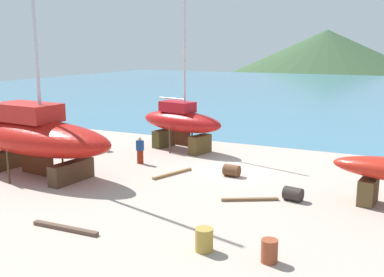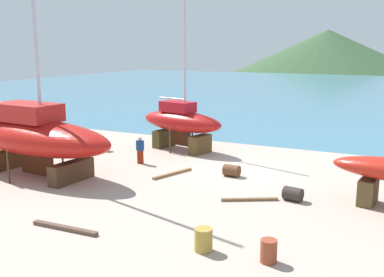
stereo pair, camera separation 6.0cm
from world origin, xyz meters
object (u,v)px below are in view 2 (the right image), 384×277
Objects in this scene: worker at (140,150)px; barrel_tipped_right at (269,251)px; barrel_by_slipway at (232,170)px; barrel_tar_black at (203,240)px; sailboat_small_center at (181,122)px; sailboat_large_starboard at (35,136)px; barrel_rust_far at (104,145)px; barrel_rust_mid at (293,194)px; barrel_tipped_left at (76,137)px.

barrel_tipped_right is (11.03, -9.37, -0.47)m from worker.
barrel_tar_black is (2.54, -9.37, 0.09)m from barrel_by_slipway.
sailboat_large_starboard is at bearing -102.79° from sailboat_small_center.
sailboat_large_starboard reaches higher than worker.
barrel_rust_far is (-4.23, 1.91, -0.48)m from worker.
barrel_rust_far is 15.22m from barrel_rust_mid.
barrel_tipped_right reaches higher than barrel_rust_mid.
sailboat_small_center is 14.45× the size of barrel_tipped_right.
sailboat_large_starboard is at bearing -64.24° from barrel_tipped_left.
worker is at bearing 139.65° from barrel_tipped_right.
barrel_tipped_right is 6.64m from barrel_rust_mid.
barrel_tipped_left is (-13.82, 3.19, 0.12)m from barrel_by_slipway.
worker is 1.97× the size of barrel_rust_mid.
barrel_rust_far is at bearing 162.07° from barrel_rust_mid.
worker is 1.92× the size of barrel_by_slipway.
barrel_tar_black is (12.93, -11.45, 0.02)m from barrel_rust_far.
barrel_tipped_left reaches higher than barrel_tipped_right.
barrel_rust_mid is 6.95m from barrel_tar_black.
barrel_tipped_left is at bearing 167.01° from barrel_by_slipway.
barrel_tipped_left is at bearing 120.21° from sailboat_large_starboard.
sailboat_small_center is 16.31m from barrel_tar_black.
barrel_tar_black reaches higher than barrel_by_slipway.
worker is (3.93, 4.72, -1.39)m from sailboat_large_starboard.
barrel_tar_black is at bearing -41.54° from barrel_rust_far.
worker reaches higher than barrel_tipped_left.
worker is (-0.54, -4.50, -1.13)m from sailboat_small_center.
sailboat_large_starboard is 6.90m from barrel_rust_far.
sailboat_large_starboard is at bearing 159.10° from barrel_tar_black.
barrel_tar_black is at bearing -16.46° from sailboat_large_starboard.
barrel_rust_far is at bearing 97.05° from sailboat_large_starboard.
sailboat_small_center is 7.49m from barrel_by_slipway.
barrel_by_slipway is at bearing 105.14° from barrel_tar_black.
barrel_tipped_left reaches higher than barrel_rust_mid.
worker is at bearing -21.49° from barrel_tipped_left.
barrel_rust_mid is 1.02× the size of barrel_tar_black.
sailboat_small_center is 12.25m from barrel_rust_mid.
sailboat_large_starboard is 20.03× the size of barrel_tar_black.
barrel_by_slipway is (10.09, 4.55, -1.94)m from sailboat_large_starboard.
sailboat_small_center is at bearing -12.37° from worker.
sailboat_large_starboard is at bearing -172.18° from barrel_rust_mid.
barrel_tipped_right is (10.48, -13.87, -1.60)m from sailboat_small_center.
worker reaches higher than barrel_rust_mid.
sailboat_large_starboard is (-4.47, -9.22, 0.27)m from sailboat_small_center.
barrel_rust_far reaches higher than barrel_by_slipway.
barrel_rust_mid is at bearing -23.77° from sailboat_small_center.
barrel_rust_mid is 0.95× the size of barrel_tipped_left.
sailboat_large_starboard is at bearing 162.75° from barrel_tipped_right.
barrel_tipped_right is at bearing -33.52° from barrel_tipped_left.
barrel_tipped_right is at bearing -83.29° from barrel_rust_mid.
barrel_by_slipway is 4.85m from barrel_rust_mid.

